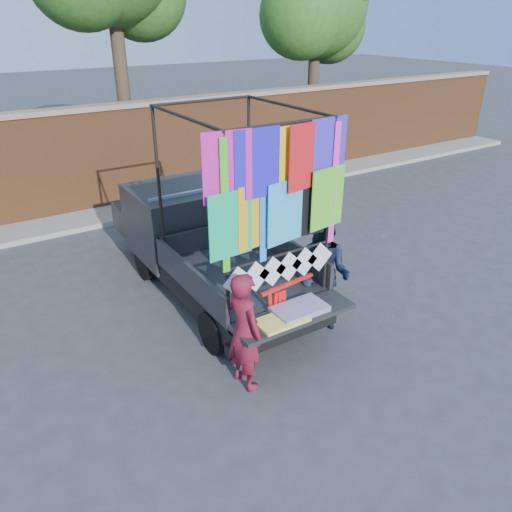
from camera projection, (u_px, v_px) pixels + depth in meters
ground at (257, 336)px, 7.88m from camera, size 90.00×90.00×0.00m
brick_wall at (107, 157)px, 12.60m from camera, size 30.00×0.45×2.61m
curb at (122, 212)px, 12.62m from camera, size 30.00×1.20×0.12m
tree_right at (319, 8)px, 15.60m from camera, size 4.20×3.30×6.62m
pickup_truck at (197, 239)px, 9.15m from camera, size 2.15×5.40×3.40m
woman at (244, 331)px, 6.51m from camera, size 0.47×0.66×1.69m
man at (323, 274)px, 7.77m from camera, size 1.04×1.12×1.85m
streamer_bundle at (282, 299)px, 7.05m from camera, size 0.96×0.15×0.66m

